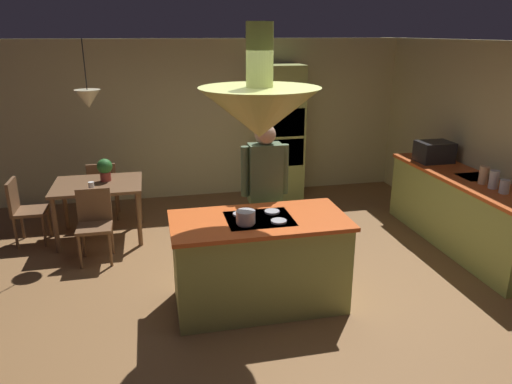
# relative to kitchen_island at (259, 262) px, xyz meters

# --- Properties ---
(ground) EXTENTS (8.16, 8.16, 0.00)m
(ground) POSITION_rel_kitchen_island_xyz_m (0.00, 0.20, -0.47)
(ground) COLOR olive
(wall_back) EXTENTS (6.80, 0.10, 2.55)m
(wall_back) POSITION_rel_kitchen_island_xyz_m (0.00, 3.65, 0.80)
(wall_back) COLOR beige
(wall_back) RESTS_ON ground
(wall_right) EXTENTS (0.10, 7.20, 2.55)m
(wall_right) POSITION_rel_kitchen_island_xyz_m (3.25, 0.60, 0.80)
(wall_right) COLOR beige
(wall_right) RESTS_ON ground
(kitchen_island) EXTENTS (1.72, 0.87, 0.95)m
(kitchen_island) POSITION_rel_kitchen_island_xyz_m (0.00, 0.00, 0.00)
(kitchen_island) COLOR #A8B259
(kitchen_island) RESTS_ON ground
(counter_run_right) EXTENTS (0.73, 2.61, 0.93)m
(counter_run_right) POSITION_rel_kitchen_island_xyz_m (2.84, 0.80, 0.00)
(counter_run_right) COLOR #A8B259
(counter_run_right) RESTS_ON ground
(oven_tower) EXTENTS (0.66, 0.62, 2.16)m
(oven_tower) POSITION_rel_kitchen_island_xyz_m (1.10, 3.24, 0.61)
(oven_tower) COLOR #A8B259
(oven_tower) RESTS_ON ground
(dining_table) EXTENTS (1.13, 0.90, 0.76)m
(dining_table) POSITION_rel_kitchen_island_xyz_m (-1.70, 2.10, 0.19)
(dining_table) COLOR brown
(dining_table) RESTS_ON ground
(person_at_island) EXTENTS (0.53, 0.23, 1.72)m
(person_at_island) POSITION_rel_kitchen_island_xyz_m (0.22, 0.70, 0.52)
(person_at_island) COLOR tan
(person_at_island) RESTS_ON ground
(range_hood) EXTENTS (1.10, 1.10, 1.00)m
(range_hood) POSITION_rel_kitchen_island_xyz_m (0.00, 0.00, 1.51)
(range_hood) COLOR #A8B259
(pendant_light_over_table) EXTENTS (0.32, 0.32, 0.82)m
(pendant_light_over_table) POSITION_rel_kitchen_island_xyz_m (-1.70, 2.10, 1.39)
(pendant_light_over_table) COLOR beige
(chair_facing_island) EXTENTS (0.40, 0.40, 0.87)m
(chair_facing_island) POSITION_rel_kitchen_island_xyz_m (-1.70, 1.43, 0.03)
(chair_facing_island) COLOR brown
(chair_facing_island) RESTS_ON ground
(chair_by_back_wall) EXTENTS (0.40, 0.40, 0.87)m
(chair_by_back_wall) POSITION_rel_kitchen_island_xyz_m (-1.70, 2.77, 0.03)
(chair_by_back_wall) COLOR brown
(chair_by_back_wall) RESTS_ON ground
(chair_at_corner) EXTENTS (0.40, 0.40, 0.87)m
(chair_at_corner) POSITION_rel_kitchen_island_xyz_m (-2.64, 2.10, 0.03)
(chair_at_corner) COLOR brown
(chair_at_corner) RESTS_ON ground
(potted_plant_on_table) EXTENTS (0.20, 0.20, 0.30)m
(potted_plant_on_table) POSITION_rel_kitchen_island_xyz_m (-1.60, 2.20, 0.46)
(potted_plant_on_table) COLOR #99382D
(potted_plant_on_table) RESTS_ON dining_table
(cup_on_table) EXTENTS (0.07, 0.07, 0.09)m
(cup_on_table) POSITION_rel_kitchen_island_xyz_m (-1.75, 1.88, 0.33)
(cup_on_table) COLOR white
(cup_on_table) RESTS_ON dining_table
(canister_flour) EXTENTS (0.11, 0.11, 0.15)m
(canister_flour) POSITION_rel_kitchen_island_xyz_m (2.84, 0.16, 0.54)
(canister_flour) COLOR silver
(canister_flour) RESTS_ON counter_run_right
(canister_sugar) EXTENTS (0.11, 0.11, 0.21)m
(canister_sugar) POSITION_rel_kitchen_island_xyz_m (2.84, 0.34, 0.57)
(canister_sugar) COLOR silver
(canister_sugar) RESTS_ON counter_run_right
(canister_tea) EXTENTS (0.11, 0.11, 0.21)m
(canister_tea) POSITION_rel_kitchen_island_xyz_m (2.84, 0.52, 0.57)
(canister_tea) COLOR #E0B78C
(canister_tea) RESTS_ON counter_run_right
(microwave_on_counter) EXTENTS (0.46, 0.36, 0.28)m
(microwave_on_counter) POSITION_rel_kitchen_island_xyz_m (2.84, 1.57, 0.60)
(microwave_on_counter) COLOR #232326
(microwave_on_counter) RESTS_ON counter_run_right
(cooking_pot_on_cooktop) EXTENTS (0.18, 0.18, 0.12)m
(cooking_pot_on_cooktop) POSITION_rel_kitchen_island_xyz_m (-0.16, -0.13, 0.54)
(cooking_pot_on_cooktop) COLOR #B2B2B7
(cooking_pot_on_cooktop) RESTS_ON kitchen_island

